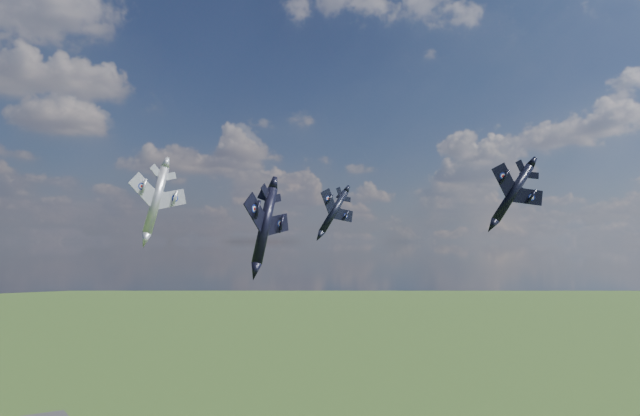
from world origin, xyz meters
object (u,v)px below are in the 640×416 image
jet_left_silver (156,200)px  jet_high_navy (334,212)px  jet_lead_navy (265,225)px  jet_right_navy (513,193)px

jet_left_silver → jet_high_navy: bearing=14.0°
jet_lead_navy → jet_high_navy: 36.60m
jet_lead_navy → jet_right_navy: bearing=-54.4°
jet_right_navy → jet_left_silver: bearing=174.8°
jet_lead_navy → jet_right_navy: (29.66, -17.25, 4.52)m
jet_right_navy → jet_lead_navy: bearing=173.3°
jet_lead_navy → jet_left_silver: 14.86m
jet_right_navy → jet_high_navy: 41.38m
jet_lead_navy → jet_left_silver: jet_left_silver is taller
jet_lead_navy → jet_high_navy: size_ratio=1.11×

